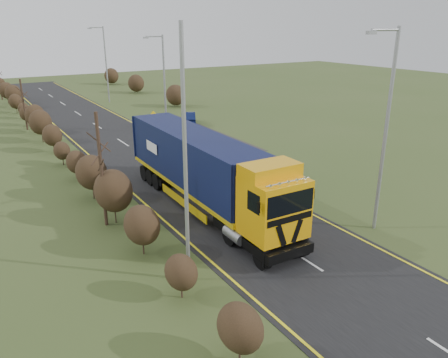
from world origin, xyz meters
TOP-DOWN VIEW (x-y plane):
  - ground at (0.00, 0.00)m, footprint 160.00×160.00m
  - road at (0.00, 10.00)m, footprint 8.00×120.00m
  - layby at (6.50, 20.00)m, footprint 6.00×18.00m
  - lane_markings at (0.00, 9.69)m, footprint 7.52×116.00m
  - hedgerow at (-6.00, 7.89)m, footprint 2.24×102.04m
  - lorry at (-1.00, 3.16)m, footprint 3.03×15.61m
  - car_red_hatchback at (5.88, 16.11)m, footprint 2.39×3.81m
  - car_blue_sedan at (8.50, 23.70)m, footprint 3.06×4.33m
  - streetlight_near at (5.17, -3.71)m, footprint 2.12×0.20m
  - streetlight_mid at (4.88, 21.55)m, footprint 1.95×0.18m
  - streetlight_far at (5.67, 42.10)m, footprint 2.08×0.20m
  - left_pole at (-5.20, -3.00)m, footprint 0.16×0.16m
  - speed_sign at (4.20, 10.45)m, footprint 0.62×0.10m
  - warning_board at (4.83, 24.36)m, footprint 0.65×0.11m

SIDE VIEW (x-z plane):
  - ground at x=0.00m, z-range 0.00..0.00m
  - road at x=0.00m, z-range 0.00..0.02m
  - layby at x=6.50m, z-range 0.00..0.02m
  - lane_markings at x=0.00m, z-range 0.03..0.03m
  - car_red_hatchback at x=5.88m, z-range 0.00..1.21m
  - car_blue_sedan at x=8.50m, z-range 0.00..1.36m
  - warning_board at x=4.83m, z-range 0.17..1.88m
  - speed_sign at x=4.20m, z-range 0.44..2.70m
  - hedgerow at x=-6.00m, z-range -1.41..4.64m
  - lorry at x=-1.00m, z-range 0.29..4.63m
  - streetlight_mid at x=4.88m, z-range 0.47..9.65m
  - left_pole at x=-5.20m, z-range 0.00..10.19m
  - streetlight_far at x=5.67m, z-range 0.52..10.36m
  - streetlight_near at x=5.17m, z-range 0.54..10.54m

